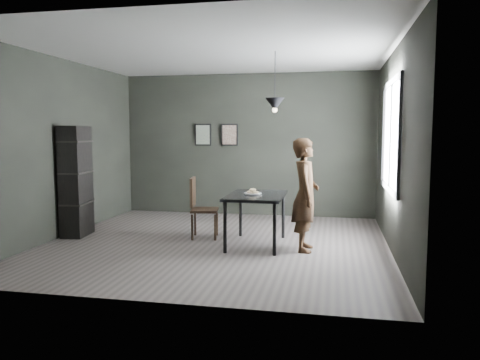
% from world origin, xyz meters
% --- Properties ---
extents(ground, '(5.00, 5.00, 0.00)m').
position_xyz_m(ground, '(0.00, 0.00, 0.00)').
color(ground, '#3D3734').
rests_on(ground, ground).
extents(back_wall, '(5.00, 0.10, 2.80)m').
position_xyz_m(back_wall, '(0.00, 2.50, 1.40)').
color(back_wall, black).
rests_on(back_wall, ground).
extents(ceiling, '(5.00, 5.00, 0.02)m').
position_xyz_m(ceiling, '(0.00, 0.00, 2.80)').
color(ceiling, silver).
rests_on(ceiling, ground).
extents(window_assembly, '(0.04, 1.96, 1.56)m').
position_xyz_m(window_assembly, '(2.47, 0.20, 1.60)').
color(window_assembly, white).
rests_on(window_assembly, ground).
extents(cafe_table, '(0.80, 1.20, 0.75)m').
position_xyz_m(cafe_table, '(0.60, 0.00, 0.67)').
color(cafe_table, black).
rests_on(cafe_table, ground).
extents(white_plate, '(0.23, 0.23, 0.01)m').
position_xyz_m(white_plate, '(0.55, -0.00, 0.76)').
color(white_plate, silver).
rests_on(white_plate, cafe_table).
extents(donut_pile, '(0.18, 0.13, 0.08)m').
position_xyz_m(donut_pile, '(0.55, -0.00, 0.79)').
color(donut_pile, '#F1E6BB').
rests_on(donut_pile, white_plate).
extents(woman, '(0.40, 0.59, 1.57)m').
position_xyz_m(woman, '(1.32, -0.17, 0.79)').
color(woman, black).
rests_on(woman, ground).
extents(wood_chair, '(0.47, 0.47, 0.95)m').
position_xyz_m(wood_chair, '(-0.35, 0.29, 0.54)').
color(wood_chair, black).
rests_on(wood_chair, ground).
extents(shelf_unit, '(0.40, 0.62, 1.75)m').
position_xyz_m(shelf_unit, '(-2.32, 0.07, 0.87)').
color(shelf_unit, black).
rests_on(shelf_unit, ground).
extents(pendant_lamp, '(0.28, 0.28, 0.86)m').
position_xyz_m(pendant_lamp, '(0.85, 0.10, 2.05)').
color(pendant_lamp, black).
rests_on(pendant_lamp, ground).
extents(framed_print_left, '(0.34, 0.04, 0.44)m').
position_xyz_m(framed_print_left, '(-0.90, 2.47, 1.60)').
color(framed_print_left, black).
rests_on(framed_print_left, ground).
extents(framed_print_right, '(0.34, 0.04, 0.44)m').
position_xyz_m(framed_print_right, '(-0.35, 2.47, 1.60)').
color(framed_print_right, black).
rests_on(framed_print_right, ground).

